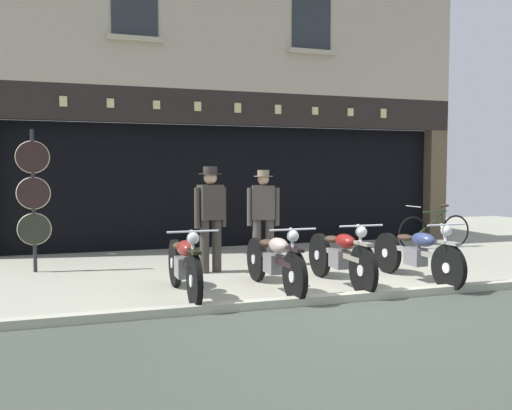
{
  "coord_description": "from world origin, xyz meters",
  "views": [
    {
      "loc": [
        -3.08,
        -5.84,
        1.62
      ],
      "look_at": [
        -0.37,
        2.65,
        1.06
      ],
      "focal_mm": 37.43,
      "sensor_mm": 36.0,
      "label": 1
    }
  ],
  "objects_px": {
    "motorcycle_left": "(184,264)",
    "motorcycle_center_right": "(417,253)",
    "motorcycle_center_left": "(274,260)",
    "advert_board_near": "(296,174)",
    "motorcycle_center": "(340,255)",
    "salesman_left": "(210,213)",
    "tyre_sign_pole": "(33,194)",
    "leaning_bicycle": "(435,230)",
    "shopkeeper_center": "(263,213)"
  },
  "relations": [
    {
      "from": "motorcycle_center_left",
      "to": "motorcycle_center",
      "type": "bearing_deg",
      "value": 179.83
    },
    {
      "from": "motorcycle_center_left",
      "to": "leaning_bicycle",
      "type": "bearing_deg",
      "value": -150.48
    },
    {
      "from": "shopkeeper_center",
      "to": "tyre_sign_pole",
      "type": "height_order",
      "value": "tyre_sign_pole"
    },
    {
      "from": "motorcycle_left",
      "to": "motorcycle_center",
      "type": "relative_size",
      "value": 0.97
    },
    {
      "from": "motorcycle_center",
      "to": "motorcycle_left",
      "type": "bearing_deg",
      "value": -0.04
    },
    {
      "from": "tyre_sign_pole",
      "to": "salesman_left",
      "type": "bearing_deg",
      "value": -17.83
    },
    {
      "from": "motorcycle_center_right",
      "to": "advert_board_near",
      "type": "distance_m",
      "value": 4.69
    },
    {
      "from": "shopkeeper_center",
      "to": "motorcycle_left",
      "type": "bearing_deg",
      "value": 61.22
    },
    {
      "from": "motorcycle_left",
      "to": "motorcycle_center_left",
      "type": "bearing_deg",
      "value": 177.42
    },
    {
      "from": "motorcycle_center_left",
      "to": "advert_board_near",
      "type": "distance_m",
      "value": 5.1
    },
    {
      "from": "shopkeeper_center",
      "to": "motorcycle_center_right",
      "type": "bearing_deg",
      "value": 144.63
    },
    {
      "from": "salesman_left",
      "to": "shopkeeper_center",
      "type": "bearing_deg",
      "value": -175.59
    },
    {
      "from": "motorcycle_center",
      "to": "tyre_sign_pole",
      "type": "relative_size",
      "value": 0.88
    },
    {
      "from": "salesman_left",
      "to": "advert_board_near",
      "type": "xyz_separation_m",
      "value": [
        2.64,
        2.92,
        0.61
      ]
    },
    {
      "from": "tyre_sign_pole",
      "to": "advert_board_near",
      "type": "xyz_separation_m",
      "value": [
        5.34,
        2.05,
        0.31
      ]
    },
    {
      "from": "motorcycle_left",
      "to": "leaning_bicycle",
      "type": "distance_m",
      "value": 6.5
    },
    {
      "from": "salesman_left",
      "to": "tyre_sign_pole",
      "type": "relative_size",
      "value": 0.74
    },
    {
      "from": "salesman_left",
      "to": "shopkeeper_center",
      "type": "relative_size",
      "value": 1.03
    },
    {
      "from": "salesman_left",
      "to": "leaning_bicycle",
      "type": "relative_size",
      "value": 0.95
    },
    {
      "from": "motorcycle_center_right",
      "to": "leaning_bicycle",
      "type": "relative_size",
      "value": 1.15
    },
    {
      "from": "salesman_left",
      "to": "motorcycle_center",
      "type": "bearing_deg",
      "value": 120.44
    },
    {
      "from": "motorcycle_center",
      "to": "salesman_left",
      "type": "xyz_separation_m",
      "value": [
        -1.53,
        1.55,
        0.52
      ]
    },
    {
      "from": "motorcycle_left",
      "to": "advert_board_near",
      "type": "xyz_separation_m",
      "value": [
        3.35,
        4.46,
        1.13
      ]
    },
    {
      "from": "motorcycle_left",
      "to": "motorcycle_center_right",
      "type": "height_order",
      "value": "motorcycle_left"
    },
    {
      "from": "motorcycle_center",
      "to": "tyre_sign_pole",
      "type": "distance_m",
      "value": 4.93
    },
    {
      "from": "tyre_sign_pole",
      "to": "motorcycle_center_right",
      "type": "bearing_deg",
      "value": -24.74
    },
    {
      "from": "motorcycle_center_right",
      "to": "salesman_left",
      "type": "height_order",
      "value": "salesman_left"
    },
    {
      "from": "motorcycle_center_left",
      "to": "tyre_sign_pole",
      "type": "bearing_deg",
      "value": -39.21
    },
    {
      "from": "motorcycle_center_left",
      "to": "advert_board_near",
      "type": "xyz_separation_m",
      "value": [
        2.12,
        4.5,
        1.14
      ]
    },
    {
      "from": "salesman_left",
      "to": "shopkeeper_center",
      "type": "distance_m",
      "value": 1.06
    },
    {
      "from": "motorcycle_center",
      "to": "leaning_bicycle",
      "type": "bearing_deg",
      "value": -142.23
    },
    {
      "from": "tyre_sign_pole",
      "to": "leaning_bicycle",
      "type": "bearing_deg",
      "value": 2.88
    },
    {
      "from": "tyre_sign_pole",
      "to": "leaning_bicycle",
      "type": "xyz_separation_m",
      "value": [
        7.86,
        0.39,
        -0.88
      ]
    },
    {
      "from": "shopkeeper_center",
      "to": "advert_board_near",
      "type": "bearing_deg",
      "value": -108.95
    },
    {
      "from": "motorcycle_center",
      "to": "tyre_sign_pole",
      "type": "xyz_separation_m",
      "value": [
        -4.22,
        2.42,
        0.83
      ]
    },
    {
      "from": "motorcycle_center",
      "to": "motorcycle_center_left",
      "type": "bearing_deg",
      "value": 1.88
    },
    {
      "from": "motorcycle_center",
      "to": "advert_board_near",
      "type": "xyz_separation_m",
      "value": [
        1.12,
        4.47,
        1.13
      ]
    },
    {
      "from": "shopkeeper_center",
      "to": "salesman_left",
      "type": "bearing_deg",
      "value": 32.0
    },
    {
      "from": "motorcycle_center_left",
      "to": "motorcycle_center",
      "type": "distance_m",
      "value": 1.0
    },
    {
      "from": "motorcycle_center",
      "to": "tyre_sign_pole",
      "type": "bearing_deg",
      "value": -29.69
    },
    {
      "from": "motorcycle_center_left",
      "to": "tyre_sign_pole",
      "type": "xyz_separation_m",
      "value": [
        -3.22,
        2.45,
        0.83
      ]
    },
    {
      "from": "leaning_bicycle",
      "to": "advert_board_near",
      "type": "bearing_deg",
      "value": 55.01
    },
    {
      "from": "tyre_sign_pole",
      "to": "motorcycle_center_left",
      "type": "bearing_deg",
      "value": -37.25
    },
    {
      "from": "salesman_left",
      "to": "advert_board_near",
      "type": "bearing_deg",
      "value": -146.31
    },
    {
      "from": "shopkeeper_center",
      "to": "leaning_bicycle",
      "type": "bearing_deg",
      "value": -154.02
    },
    {
      "from": "salesman_left",
      "to": "advert_board_near",
      "type": "relative_size",
      "value": 1.92
    },
    {
      "from": "motorcycle_center_left",
      "to": "advert_board_near",
      "type": "bearing_deg",
      "value": -117.19
    },
    {
      "from": "motorcycle_center",
      "to": "tyre_sign_pole",
      "type": "height_order",
      "value": "tyre_sign_pole"
    },
    {
      "from": "motorcycle_center_left",
      "to": "shopkeeper_center",
      "type": "relative_size",
      "value": 1.25
    },
    {
      "from": "motorcycle_center_left",
      "to": "shopkeeper_center",
      "type": "bearing_deg",
      "value": -106.05
    }
  ]
}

